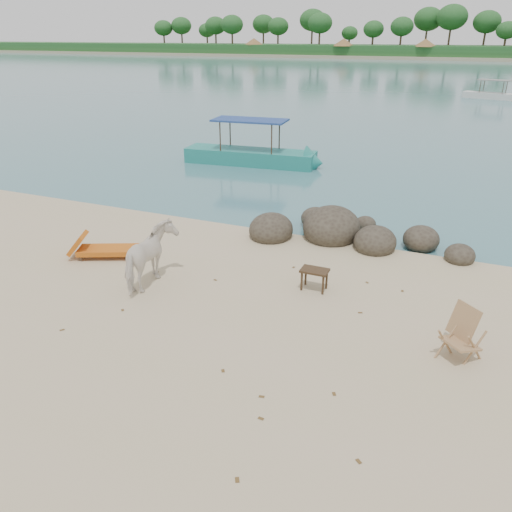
{
  "coord_description": "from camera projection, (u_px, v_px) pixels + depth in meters",
  "views": [
    {
      "loc": [
        4.54,
        -7.73,
        5.72
      ],
      "look_at": [
        0.42,
        2.0,
        1.0
      ],
      "focal_mm": 35.0,
      "sensor_mm": 36.0,
      "label": 1
    }
  ],
  "objects": [
    {
      "name": "dead_leaves",
      "position": [
        242.0,
        337.0,
        10.29
      ],
      "size": [
        7.55,
        7.01,
        0.0
      ],
      "color": "brown",
      "rests_on": "ground"
    },
    {
      "name": "boat_near",
      "position": [
        250.0,
        127.0,
        23.47
      ],
      "size": [
        7.16,
        2.25,
        3.42
      ],
      "primitive_type": null,
      "rotation": [
        0.0,
        0.0,
        0.1
      ],
      "color": "#1E7D73",
      "rests_on": "water"
    },
    {
      "name": "deck_chair",
      "position": [
        461.0,
        338.0,
        9.37
      ],
      "size": [
        0.93,
        0.94,
        0.99
      ],
      "primitive_type": null,
      "rotation": [
        0.0,
        0.0,
        -0.73
      ],
      "color": "#AB8055",
      "rests_on": "ground"
    },
    {
      "name": "side_table",
      "position": [
        314.0,
        281.0,
        12.04
      ],
      "size": [
        0.66,
        0.43,
        0.53
      ],
      "primitive_type": null,
      "rotation": [
        0.0,
        0.0,
        -0.0
      ],
      "color": "#302113",
      "rests_on": "ground"
    },
    {
      "name": "water",
      "position": [
        452.0,
        70.0,
        86.13
      ],
      "size": [
        400.0,
        400.0,
        0.0
      ],
      "primitive_type": "plane",
      "color": "#3C7479",
      "rests_on": "ground"
    },
    {
      "name": "boat_mid",
      "position": [
        494.0,
        83.0,
        47.73
      ],
      "size": [
        6.01,
        3.0,
        2.87
      ],
      "primitive_type": null,
      "rotation": [
        0.0,
        0.0,
        -0.3
      ],
      "color": "silver",
      "rests_on": "water"
    },
    {
      "name": "lounge_chair",
      "position": [
        108.0,
        248.0,
        13.8
      ],
      "size": [
        2.11,
        1.46,
        0.6
      ],
      "primitive_type": null,
      "rotation": [
        0.0,
        0.0,
        0.42
      ],
      "color": "#C45E17",
      "rests_on": "ground"
    },
    {
      "name": "boulders",
      "position": [
        339.0,
        232.0,
        15.04
      ],
      "size": [
        6.47,
        3.01,
        1.3
      ],
      "rotation": [
        0.0,
        0.0,
        -0.25
      ],
      "color": "#322A21",
      "rests_on": "ground"
    },
    {
      "name": "cow",
      "position": [
        151.0,
        258.0,
        12.08
      ],
      "size": [
        1.02,
        1.86,
        1.5
      ],
      "primitive_type": "imported",
      "rotation": [
        0.0,
        0.0,
        3.27
      ],
      "color": "white",
      "rests_on": "ground"
    },
    {
      "name": "far_shore",
      "position": [
        467.0,
        54.0,
        153.4
      ],
      "size": [
        420.0,
        90.0,
        1.4
      ],
      "primitive_type": "cube",
      "color": "tan",
      "rests_on": "ground"
    },
    {
      "name": "far_scenery",
      "position": [
        465.0,
        45.0,
        124.11
      ],
      "size": [
        420.0,
        18.0,
        9.5
      ],
      "color": "#1E4C1E",
      "rests_on": "ground"
    }
  ]
}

